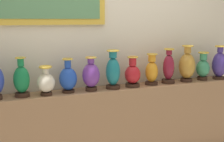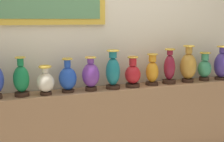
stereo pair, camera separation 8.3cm
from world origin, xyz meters
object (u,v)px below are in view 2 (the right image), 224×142
vase_teal (113,71)px  vase_ochre (188,66)px  vase_sapphire (68,78)px  vase_emerald (21,80)px  vase_amber (152,71)px  vase_violet (91,75)px  vase_ivory (46,82)px  vase_jade (205,68)px  vase_crimson (133,74)px  vase_indigo (221,65)px  vase_burgundy (169,68)px

vase_teal → vase_ochre: vase_ochre is taller
vase_sapphire → vase_ochre: size_ratio=0.81×
vase_emerald → vase_amber: vase_emerald is taller
vase_violet → vase_amber: 0.72m
vase_ivory → vase_ochre: (1.64, 0.03, 0.06)m
vase_emerald → vase_jade: bearing=0.1°
vase_crimson → vase_indigo: (1.17, -0.00, 0.04)m
vase_ochre → vase_ivory: bearing=-178.9°
vase_emerald → vase_ivory: vase_emerald is taller
vase_violet → vase_jade: bearing=0.8°
vase_violet → vase_teal: bearing=1.8°
vase_teal → vase_jade: 1.17m
vase_burgundy → vase_jade: (0.47, -0.01, -0.02)m
vase_burgundy → vase_ochre: size_ratio=0.93×
vase_ochre → vase_crimson: bearing=-179.2°
vase_emerald → vase_jade: (2.09, 0.00, -0.01)m
vase_violet → vase_crimson: size_ratio=1.05×
vase_amber → vase_burgundy: (0.22, 0.00, 0.02)m
vase_teal → vase_jade: bearing=0.6°
vase_crimson → vase_jade: vase_jade is taller
vase_amber → vase_sapphire: bearing=-179.6°
vase_jade → vase_indigo: 0.24m
vase_jade → vase_ochre: bearing=-179.7°
vase_crimson → vase_emerald: bearing=179.6°
vase_ivory → vase_sapphire: bearing=8.3°
vase_ivory → vase_jade: 1.87m
vase_ochre → vase_emerald: bearing=-179.9°
vase_sapphire → vase_crimson: size_ratio=1.04×
vase_ivory → vase_sapphire: vase_sapphire is taller
vase_violet → vase_amber: (0.72, 0.03, -0.01)m
vase_ivory → vase_crimson: size_ratio=0.87×
vase_violet → vase_teal: (0.24, 0.01, 0.02)m
vase_jade → vase_emerald: bearing=-179.9°
vase_teal → vase_jade: size_ratio=1.21×
vase_emerald → vase_ochre: (1.86, 0.00, 0.03)m
vase_teal → vase_burgundy: vase_teal is taller
vase_ivory → vase_burgundy: (1.40, 0.04, 0.05)m
vase_burgundy → vase_indigo: (0.71, -0.03, 0.01)m
vase_emerald → vase_burgundy: 1.62m
vase_crimson → vase_jade: 0.94m
vase_ochre → vase_burgundy: bearing=177.3°
vase_emerald → vase_jade: size_ratio=1.11×
vase_ochre → vase_jade: size_ratio=1.26×
vase_emerald → vase_teal: bearing=-0.5°
vase_ivory → vase_emerald: bearing=172.6°
vase_ivory → vase_jade: bearing=1.0°
vase_amber → vase_jade: bearing=-0.6°
vase_teal → vase_burgundy: 0.70m
vase_teal → vase_burgundy: (0.70, 0.02, -0.01)m
vase_sapphire → vase_indigo: (1.88, -0.02, 0.04)m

